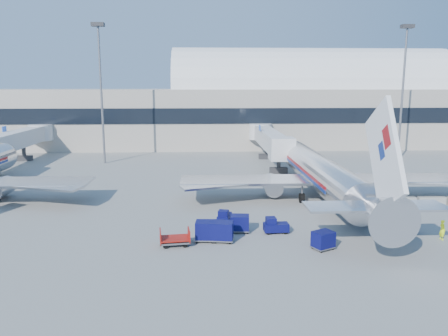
{
  "coord_description": "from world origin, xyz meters",
  "views": [
    {
      "loc": [
        -3.34,
        -42.79,
        12.75
      ],
      "look_at": [
        -1.11,
        6.0,
        3.53
      ],
      "focal_mm": 35.0,
      "sensor_mm": 36.0,
      "label": 1
    }
  ],
  "objects_px": {
    "cart_train_b": "(222,231)",
    "cart_open_red": "(175,240)",
    "cart_solo_near": "(323,240)",
    "tug_right": "(370,219)",
    "jetbridge_near": "(268,138)",
    "cart_train_a": "(240,223)",
    "cart_train_c": "(207,231)",
    "airliner_main": "(324,175)",
    "tug_left": "(224,217)",
    "barrier_mid": "(432,201)",
    "ramp_worker": "(442,230)",
    "jetbridge_mid": "(17,140)",
    "cart_solo_far": "(405,223)",
    "mast_west": "(100,73)",
    "tug_lead": "(275,226)",
    "mast_east": "(404,73)",
    "barrier_near": "(402,201)"
  },
  "relations": [
    {
      "from": "barrier_near",
      "to": "ramp_worker",
      "type": "distance_m",
      "value": 10.75
    },
    {
      "from": "barrier_mid",
      "to": "ramp_worker",
      "type": "bearing_deg",
      "value": -113.83
    },
    {
      "from": "cart_solo_far",
      "to": "barrier_mid",
      "type": "bearing_deg",
      "value": 75.95
    },
    {
      "from": "jetbridge_near",
      "to": "barrier_mid",
      "type": "height_order",
      "value": "jetbridge_near"
    },
    {
      "from": "ramp_worker",
      "to": "tug_right",
      "type": "bearing_deg",
      "value": 44.63
    },
    {
      "from": "tug_right",
      "to": "cart_train_a",
      "type": "xyz_separation_m",
      "value": [
        -12.13,
        -1.19,
        0.15
      ]
    },
    {
      "from": "jetbridge_mid",
      "to": "cart_train_b",
      "type": "relative_size",
      "value": 13.03
    },
    {
      "from": "cart_train_b",
      "to": "ramp_worker",
      "type": "xyz_separation_m",
      "value": [
        18.53,
        -0.39,
        -0.05
      ]
    },
    {
      "from": "barrier_near",
      "to": "jetbridge_mid",
      "type": "bearing_deg",
      "value": 151.2
    },
    {
      "from": "cart_solo_near",
      "to": "cart_train_c",
      "type": "bearing_deg",
      "value": 138.07
    },
    {
      "from": "tug_lead",
      "to": "cart_train_c",
      "type": "bearing_deg",
      "value": -166.41
    },
    {
      "from": "cart_train_b",
      "to": "cart_solo_near",
      "type": "bearing_deg",
      "value": -6.29
    },
    {
      "from": "jetbridge_near",
      "to": "cart_solo_far",
      "type": "distance_m",
      "value": 38.08
    },
    {
      "from": "airliner_main",
      "to": "tug_left",
      "type": "bearing_deg",
      "value": -145.46
    },
    {
      "from": "jetbridge_mid",
      "to": "mast_west",
      "type": "relative_size",
      "value": 1.22
    },
    {
      "from": "tug_right",
      "to": "mast_east",
      "type": "bearing_deg",
      "value": 85.13
    },
    {
      "from": "cart_train_b",
      "to": "tug_lead",
      "type": "bearing_deg",
      "value": 31.06
    },
    {
      "from": "cart_train_c",
      "to": "ramp_worker",
      "type": "bearing_deg",
      "value": 2.62
    },
    {
      "from": "cart_solo_near",
      "to": "jetbridge_near",
      "type": "bearing_deg",
      "value": 59.88
    },
    {
      "from": "jetbridge_near",
      "to": "cart_solo_near",
      "type": "bearing_deg",
      "value": -92.23
    },
    {
      "from": "jetbridge_near",
      "to": "cart_train_c",
      "type": "bearing_deg",
      "value": -105.51
    },
    {
      "from": "jetbridge_near",
      "to": "mast_west",
      "type": "relative_size",
      "value": 1.22
    },
    {
      "from": "mast_west",
      "to": "ramp_worker",
      "type": "relative_size",
      "value": 13.23
    },
    {
      "from": "tug_right",
      "to": "cart_train_b",
      "type": "height_order",
      "value": "cart_train_b"
    },
    {
      "from": "jetbridge_near",
      "to": "cart_train_c",
      "type": "relative_size",
      "value": 13.65
    },
    {
      "from": "jetbridge_near",
      "to": "cart_train_a",
      "type": "xyz_separation_m",
      "value": [
        -7.85,
        -36.72,
        -3.12
      ]
    },
    {
      "from": "mast_west",
      "to": "cart_train_c",
      "type": "relative_size",
      "value": 11.22
    },
    {
      "from": "cart_train_a",
      "to": "cart_train_c",
      "type": "xyz_separation_m",
      "value": [
        -2.95,
        -2.17,
        0.09
      ]
    },
    {
      "from": "airliner_main",
      "to": "cart_open_red",
      "type": "height_order",
      "value": "airliner_main"
    },
    {
      "from": "cart_solo_near",
      "to": "ramp_worker",
      "type": "height_order",
      "value": "ramp_worker"
    },
    {
      "from": "tug_right",
      "to": "cart_open_red",
      "type": "relative_size",
      "value": 0.95
    },
    {
      "from": "mast_west",
      "to": "barrier_mid",
      "type": "relative_size",
      "value": 7.53
    },
    {
      "from": "jetbridge_mid",
      "to": "ramp_worker",
      "type": "height_order",
      "value": "jetbridge_mid"
    },
    {
      "from": "mast_west",
      "to": "cart_train_a",
      "type": "xyz_separation_m",
      "value": [
        19.75,
        -35.91,
        -13.99
      ]
    },
    {
      "from": "tug_left",
      "to": "cart_solo_far",
      "type": "bearing_deg",
      "value": -86.64
    },
    {
      "from": "barrier_near",
      "to": "cart_train_b",
      "type": "distance_m",
      "value": 22.42
    },
    {
      "from": "cart_train_b",
      "to": "cart_open_red",
      "type": "height_order",
      "value": "cart_train_b"
    },
    {
      "from": "jetbridge_near",
      "to": "cart_solo_near",
      "type": "distance_m",
      "value": 41.34
    },
    {
      "from": "airliner_main",
      "to": "cart_train_c",
      "type": "relative_size",
      "value": 18.49
    },
    {
      "from": "mast_east",
      "to": "cart_train_b",
      "type": "distance_m",
      "value": 51.73
    },
    {
      "from": "mast_east",
      "to": "barrier_near",
      "type": "xyz_separation_m",
      "value": [
        -12.0,
        -28.0,
        -14.34
      ]
    },
    {
      "from": "tug_right",
      "to": "ramp_worker",
      "type": "bearing_deg",
      "value": -17.08
    },
    {
      "from": "airliner_main",
      "to": "mast_west",
      "type": "distance_m",
      "value": 41.12
    },
    {
      "from": "cart_train_a",
      "to": "cart_solo_far",
      "type": "height_order",
      "value": "cart_solo_far"
    },
    {
      "from": "barrier_near",
      "to": "cart_open_red",
      "type": "bearing_deg",
      "value": -155.18
    },
    {
      "from": "jetbridge_mid",
      "to": "cart_open_red",
      "type": "bearing_deg",
      "value": -54.25
    },
    {
      "from": "jetbridge_mid",
      "to": "cart_solo_near",
      "type": "bearing_deg",
      "value": -45.55
    },
    {
      "from": "mast_west",
      "to": "mast_east",
      "type": "bearing_deg",
      "value": 0.0
    },
    {
      "from": "cart_train_b",
      "to": "cart_open_red",
      "type": "relative_size",
      "value": 0.81
    },
    {
      "from": "tug_left",
      "to": "cart_train_a",
      "type": "xyz_separation_m",
      "value": [
        1.28,
        -2.49,
        0.18
      ]
    }
  ]
}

